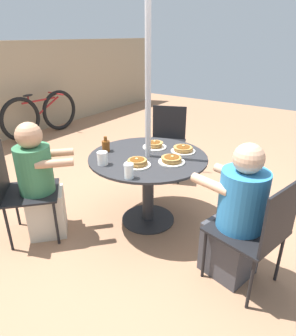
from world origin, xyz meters
The scene contains 16 objects.
ground_plane centered at (0.00, 0.00, 0.00)m, with size 12.00×12.00×0.00m, color #9E7051.
patio_table centered at (0.00, 0.00, 0.54)m, with size 1.11×1.11×0.70m.
umbrella_pole centered at (0.00, 0.00, 1.11)m, with size 0.05×0.05×2.23m, color #ADADB2.
patio_chair_north centered at (1.08, 0.44, 0.51)m, with size 0.61×0.61×0.89m.
patio_chair_east centered at (-0.86, 0.79, 0.51)m, with size 0.66×0.66×0.89m.
diner_east centered at (-0.73, 0.67, 0.51)m, with size 0.54×0.53×1.09m.
patio_chair_south centered at (-0.29, -1.13, 0.51)m, with size 0.57×0.57×0.89m.
diner_south centered at (-0.25, -0.96, 0.50)m, with size 0.44×0.54×1.10m.
pancake_plate_a centered at (0.29, -0.22, 0.73)m, with size 0.24×0.24×0.06m.
pancake_plate_b centered at (0.23, 0.07, 0.73)m, with size 0.24×0.24×0.07m.
pancake_plate_c centered at (-0.24, -0.05, 0.73)m, with size 0.24×0.24×0.07m.
pancake_plate_d centered at (-0.01, -0.26, 0.73)m, with size 0.24×0.24×0.06m.
syrup_bottle centered at (-0.13, 0.41, 0.76)m, with size 0.10×0.07×0.15m.
coffee_cup centered at (-0.39, 0.21, 0.76)m, with size 0.09×0.09×0.12m.
drinking_glass_a centered at (-0.47, -0.14, 0.76)m, with size 0.07×0.07×0.12m, color silver.
bicycle centered at (1.23, 3.25, 0.39)m, with size 1.61×0.44×0.79m.
Camera 1 is at (-2.14, -1.47, 1.75)m, focal length 32.00 mm.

